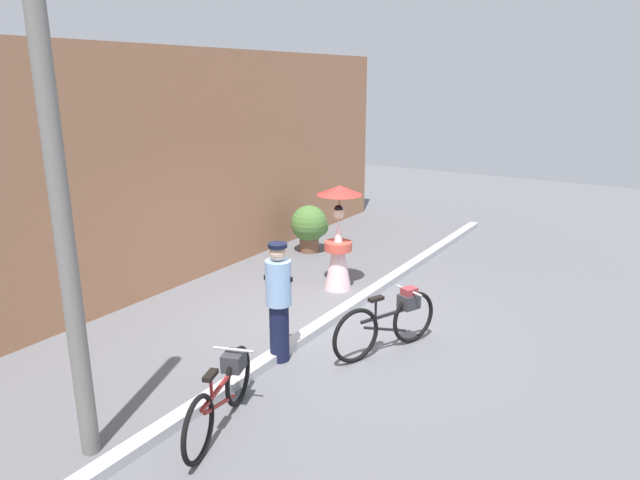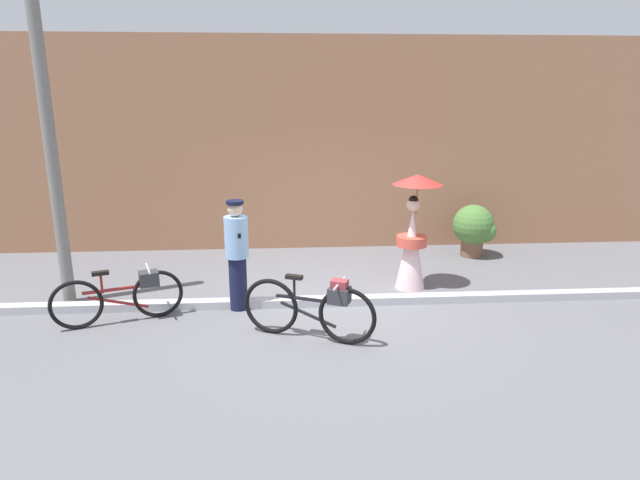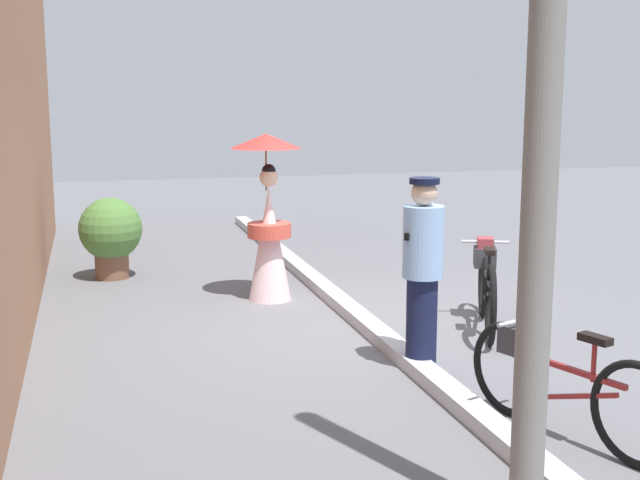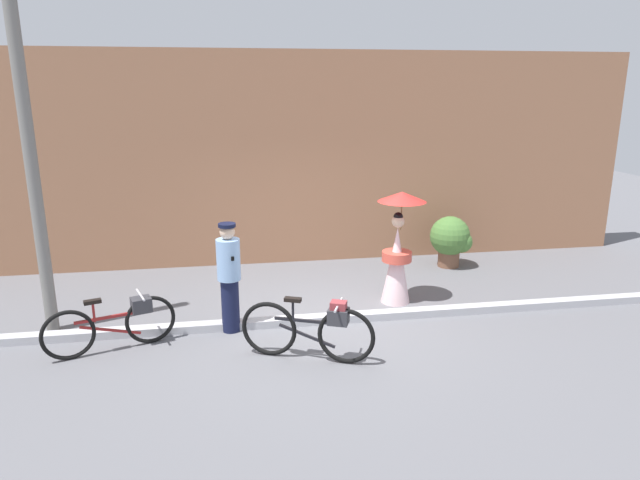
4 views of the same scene
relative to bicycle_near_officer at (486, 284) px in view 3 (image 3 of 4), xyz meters
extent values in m
plane|color=slate|center=(0.33, 1.17, -0.45)|extent=(30.00, 30.00, 0.00)
cube|color=#B2B2B7|center=(0.33, 1.17, -0.39)|extent=(14.00, 0.20, 0.12)
torus|color=black|center=(0.41, -0.17, -0.07)|extent=(0.72, 0.34, 0.76)
torus|color=black|center=(-0.55, 0.23, -0.07)|extent=(0.72, 0.34, 0.76)
cube|color=black|center=(-0.07, 0.03, 0.10)|extent=(0.82, 0.37, 0.04)
cube|color=black|center=(-0.07, 0.03, -0.11)|extent=(0.72, 0.32, 0.28)
cylinder|color=black|center=(-0.24, 0.10, 0.22)|extent=(0.03, 0.03, 0.32)
cube|color=black|center=(-0.24, 0.10, 0.38)|extent=(0.24, 0.17, 0.05)
cylinder|color=silver|center=(0.32, -0.13, 0.36)|extent=(0.21, 0.46, 0.03)
cube|color=#333338|center=(0.32, -0.13, 0.20)|extent=(0.32, 0.30, 0.20)
cube|color=maroon|center=(0.32, -0.13, 0.33)|extent=(0.25, 0.22, 0.14)
torus|color=black|center=(-2.15, 0.89, -0.10)|extent=(0.67, 0.28, 0.69)
torus|color=black|center=(-3.16, 0.53, -0.10)|extent=(0.67, 0.28, 0.69)
cube|color=maroon|center=(-2.66, 0.71, 0.05)|extent=(0.86, 0.33, 0.04)
cube|color=maroon|center=(-2.66, 0.71, -0.14)|extent=(0.75, 0.29, 0.28)
cylinder|color=maroon|center=(-2.84, 0.65, 0.16)|extent=(0.03, 0.03, 0.29)
cube|color=black|center=(-2.84, 0.65, 0.31)|extent=(0.24, 0.16, 0.05)
cylinder|color=silver|center=(-2.25, 0.85, 0.29)|extent=(0.19, 0.46, 0.03)
cube|color=#333338|center=(-2.25, 0.85, 0.15)|extent=(0.32, 0.29, 0.20)
cylinder|color=#141938|center=(-1.04, 1.11, -0.05)|extent=(0.26, 0.26, 0.80)
cylinder|color=#8CB2E0|center=(-1.04, 1.11, 0.65)|extent=(0.34, 0.34, 0.60)
sphere|color=#D8B293|center=(-1.04, 1.11, 1.06)|extent=(0.22, 0.22, 0.22)
cylinder|color=black|center=(-1.04, 1.11, 1.16)|extent=(0.25, 0.25, 0.05)
cube|color=black|center=(-1.04, 1.11, 0.71)|extent=(0.16, 0.37, 0.06)
cone|color=silver|center=(1.69, 1.84, 0.20)|extent=(0.48, 0.48, 1.28)
cylinder|color=#D14C3D|center=(1.69, 1.84, 0.35)|extent=(0.49, 0.49, 0.16)
sphere|color=beige|center=(1.69, 1.84, 0.94)|extent=(0.21, 0.21, 0.21)
sphere|color=black|center=(1.69, 1.84, 1.01)|extent=(0.15, 0.15, 0.15)
cylinder|color=olive|center=(1.75, 1.85, 1.06)|extent=(0.02, 0.02, 0.55)
cone|color=red|center=(1.75, 1.85, 1.34)|extent=(0.78, 0.78, 0.16)
cylinder|color=brown|center=(3.30, 3.53, -0.29)|extent=(0.42, 0.42, 0.31)
sphere|color=#4C7A38|center=(3.30, 3.53, 0.18)|extent=(0.78, 0.78, 0.78)
sphere|color=#4C7A38|center=(3.50, 3.41, 0.08)|extent=(0.43, 0.43, 0.43)
cylinder|color=slate|center=(-3.65, 1.57, 1.95)|extent=(0.18, 0.18, 4.80)
camera|label=1|loc=(-6.62, -3.08, 3.22)|focal=32.10mm
camera|label=2|loc=(-0.37, -6.49, 2.65)|focal=30.60mm
camera|label=3|loc=(-7.42, 3.74, 1.88)|focal=47.36mm
camera|label=4|loc=(-1.04, -6.75, 3.06)|focal=31.88mm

